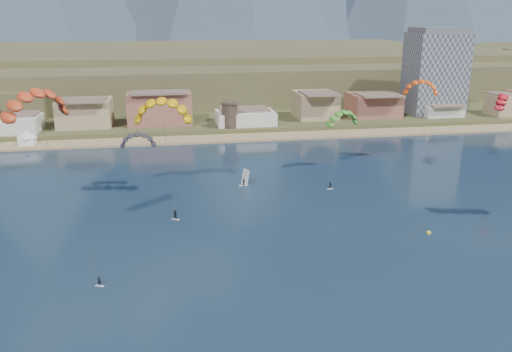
# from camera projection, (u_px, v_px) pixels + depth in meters

# --- Properties ---
(ground) EXTENTS (2400.00, 2400.00, 0.00)m
(ground) POSITION_uv_depth(u_px,v_px,m) (296.00, 318.00, 69.43)
(ground) COLOR black
(ground) RESTS_ON ground
(beach) EXTENTS (2200.00, 12.00, 0.90)m
(beach) POSITION_uv_depth(u_px,v_px,m) (218.00, 138.00, 169.23)
(beach) COLOR tan
(beach) RESTS_ON ground
(land) EXTENTS (2200.00, 900.00, 4.00)m
(land) POSITION_uv_depth(u_px,v_px,m) (178.00, 50.00, 597.08)
(land) COLOR brown
(land) RESTS_ON ground
(foothills) EXTENTS (940.00, 210.00, 18.00)m
(foothills) POSITION_uv_depth(u_px,v_px,m) (235.00, 70.00, 289.38)
(foothills) COLOR brown
(foothills) RESTS_ON ground
(town) EXTENTS (400.00, 24.00, 12.00)m
(town) POSITION_uv_depth(u_px,v_px,m) (93.00, 110.00, 175.63)
(town) COLOR silver
(town) RESTS_ON ground
(apartment_tower) EXTENTS (20.00, 16.00, 32.00)m
(apartment_tower) POSITION_uv_depth(u_px,v_px,m) (435.00, 72.00, 198.39)
(apartment_tower) COLOR gray
(apartment_tower) RESTS_ON ground
(watchtower) EXTENTS (5.82, 5.82, 8.60)m
(watchtower) POSITION_uv_depth(u_px,v_px,m) (230.00, 115.00, 175.77)
(watchtower) COLOR #47382D
(watchtower) RESTS_ON ground
(kitesurfer_red) EXTENTS (14.96, 17.68, 30.16)m
(kitesurfer_red) POSITION_uv_depth(u_px,v_px,m) (35.00, 99.00, 79.90)
(kitesurfer_red) COLOR silver
(kitesurfer_red) RESTS_ON ground
(kitesurfer_yellow) EXTENTS (13.28, 16.96, 24.49)m
(kitesurfer_yellow) POSITION_uv_depth(u_px,v_px,m) (162.00, 107.00, 108.94)
(kitesurfer_yellow) COLOR silver
(kitesurfer_yellow) RESTS_ON ground
(kitesurfer_green) EXTENTS (12.83, 17.47, 19.72)m
(kitesurfer_green) POSITION_uv_depth(u_px,v_px,m) (343.00, 116.00, 131.00)
(kitesurfer_green) COLOR silver
(kitesurfer_green) RESTS_ON ground
(distant_kite_dark) EXTENTS (8.38, 5.73, 15.28)m
(distant_kite_dark) POSITION_uv_depth(u_px,v_px,m) (138.00, 137.00, 117.61)
(distant_kite_dark) COLOR #262626
(distant_kite_dark) RESTS_ON ground
(distant_kite_orange) EXTENTS (10.12, 7.28, 23.55)m
(distant_kite_orange) POSITION_uv_depth(u_px,v_px,m) (421.00, 85.00, 138.45)
(distant_kite_orange) COLOR #262626
(distant_kite_orange) RESTS_ON ground
(distant_kite_red) EXTENTS (7.68, 8.92, 20.75)m
(distant_kite_red) POSITION_uv_depth(u_px,v_px,m) (501.00, 99.00, 133.00)
(distant_kite_red) COLOR #262626
(distant_kite_red) RESTS_ON ground
(windsurfer) EXTENTS (2.24, 2.45, 3.88)m
(windsurfer) POSITION_uv_depth(u_px,v_px,m) (244.00, 181.00, 122.93)
(windsurfer) COLOR silver
(windsurfer) RESTS_ON ground
(buoy) EXTENTS (0.79, 0.79, 0.79)m
(buoy) POSITION_uv_depth(u_px,v_px,m) (429.00, 233.00, 96.36)
(buoy) COLOR yellow
(buoy) RESTS_ON ground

